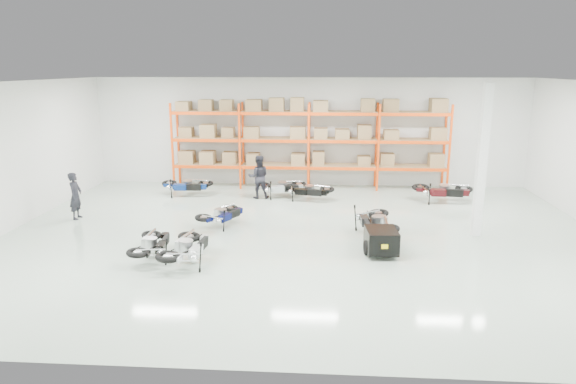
# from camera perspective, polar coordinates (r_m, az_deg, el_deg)

# --- Properties ---
(room) EXTENTS (18.00, 18.00, 18.00)m
(room) POSITION_cam_1_polar(r_m,az_deg,el_deg) (14.78, 1.63, 3.30)
(room) COLOR #A8BBA9
(room) RESTS_ON ground
(pallet_rack) EXTENTS (11.28, 0.98, 3.62)m
(pallet_rack) POSITION_cam_1_polar(r_m,az_deg,el_deg) (21.16, 2.34, 6.50)
(pallet_rack) COLOR #FF490D
(pallet_rack) RESTS_ON ground
(structural_column) EXTENTS (0.25, 0.25, 4.50)m
(structural_column) POSITION_cam_1_polar(r_m,az_deg,el_deg) (15.95, 20.74, 3.19)
(structural_column) COLOR white
(structural_column) RESTS_ON ground
(moto_blue_centre) EXTENTS (1.44, 1.76, 1.02)m
(moto_blue_centre) POSITION_cam_1_polar(r_m,az_deg,el_deg) (16.36, -7.35, -2.13)
(moto_blue_centre) COLOR #060D43
(moto_blue_centre) RESTS_ON ground
(moto_silver_left) EXTENTS (1.06, 1.90, 1.18)m
(moto_silver_left) POSITION_cam_1_polar(r_m,az_deg,el_deg) (13.38, -11.11, -5.59)
(moto_silver_left) COLOR #B8BBC0
(moto_silver_left) RESTS_ON ground
(moto_black_far_left) EXTENTS (0.93, 1.71, 1.07)m
(moto_black_far_left) POSITION_cam_1_polar(r_m,az_deg,el_deg) (13.96, -14.82, -5.21)
(moto_black_far_left) COLOR black
(moto_black_far_left) RESTS_ON ground
(moto_touring_right) EXTENTS (1.08, 1.96, 1.23)m
(moto_touring_right) POSITION_cam_1_polar(r_m,az_deg,el_deg) (15.45, 9.70, -2.81)
(moto_touring_right) COLOR black
(moto_touring_right) RESTS_ON ground
(trailer) EXTENTS (0.90, 1.72, 0.71)m
(trailer) POSITION_cam_1_polar(r_m,az_deg,el_deg) (13.98, 10.31, -5.31)
(trailer) COLOR black
(trailer) RESTS_ON ground
(moto_back_a) EXTENTS (1.77, 0.92, 1.13)m
(moto_back_a) POSITION_cam_1_polar(r_m,az_deg,el_deg) (20.45, -11.25, 1.07)
(moto_back_a) COLOR navy
(moto_back_a) RESTS_ON ground
(moto_back_b) EXTENTS (1.84, 1.17, 1.10)m
(moto_back_b) POSITION_cam_1_polar(r_m,az_deg,el_deg) (19.84, -0.71, 0.92)
(moto_back_b) COLOR #A5A8AF
(moto_back_b) RESTS_ON ground
(moto_back_c) EXTENTS (1.81, 1.22, 1.07)m
(moto_back_c) POSITION_cam_1_polar(r_m,az_deg,el_deg) (19.37, 2.23, 0.55)
(moto_back_c) COLOR black
(moto_back_c) RESTS_ON ground
(moto_back_d) EXTENTS (1.97, 1.11, 1.23)m
(moto_back_d) POSITION_cam_1_polar(r_m,az_deg,el_deg) (19.91, 16.85, 0.54)
(moto_back_d) COLOR #3F0C10
(moto_back_d) RESTS_ON ground
(person_left) EXTENTS (0.39, 0.58, 1.56)m
(person_left) POSITION_cam_1_polar(r_m,az_deg,el_deg) (18.34, -22.54, -0.39)
(person_left) COLOR black
(person_left) RESTS_ON ground
(person_back) EXTENTS (0.90, 0.75, 1.66)m
(person_back) POSITION_cam_1_polar(r_m,az_deg,el_deg) (19.64, -3.29, 1.69)
(person_back) COLOR #212029
(person_back) RESTS_ON ground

